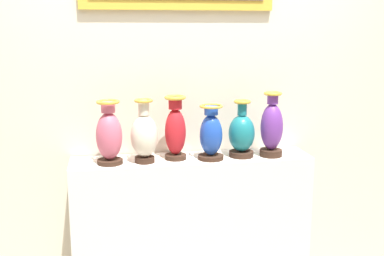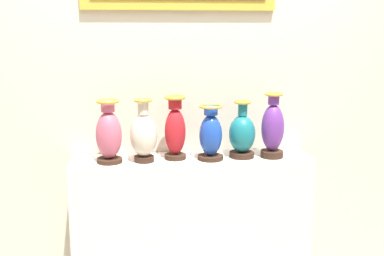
# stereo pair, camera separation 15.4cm
# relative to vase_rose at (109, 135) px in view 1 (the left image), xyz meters

# --- Properties ---
(display_shelf) EXTENTS (1.48, 0.31, 1.03)m
(display_shelf) POSITION_rel_vase_rose_xyz_m (0.50, 0.04, -0.69)
(display_shelf) COLOR silver
(display_shelf) RESTS_ON ground_plane
(back_wall) EXTENTS (3.30, 0.14, 2.98)m
(back_wall) POSITION_rel_vase_rose_xyz_m (0.50, 0.25, 0.30)
(back_wall) COLOR beige
(back_wall) RESTS_ON ground_plane
(vase_rose) EXTENTS (0.15, 0.15, 0.38)m
(vase_rose) POSITION_rel_vase_rose_xyz_m (0.00, 0.00, 0.00)
(vase_rose) COLOR #382319
(vase_rose) RESTS_ON display_shelf
(vase_ivory) EXTENTS (0.16, 0.16, 0.38)m
(vase_ivory) POSITION_rel_vase_rose_xyz_m (0.20, -0.01, -0.01)
(vase_ivory) COLOR #382319
(vase_ivory) RESTS_ON display_shelf
(vase_crimson) EXTENTS (0.13, 0.13, 0.39)m
(vase_crimson) POSITION_rel_vase_rose_xyz_m (0.39, 0.03, 0.01)
(vase_crimson) COLOR #382319
(vase_crimson) RESTS_ON display_shelf
(vase_sapphire) EXTENTS (0.16, 0.16, 0.33)m
(vase_sapphire) POSITION_rel_vase_rose_xyz_m (0.60, -0.01, -0.02)
(vase_sapphire) COLOR #382319
(vase_sapphire) RESTS_ON display_shelf
(vase_teal) EXTENTS (0.16, 0.16, 0.36)m
(vase_teal) POSITION_rel_vase_rose_xyz_m (0.80, 0.02, -0.03)
(vase_teal) COLOR #382319
(vase_teal) RESTS_ON display_shelf
(vase_violet) EXTENTS (0.14, 0.14, 0.40)m
(vase_violet) POSITION_rel_vase_rose_xyz_m (0.99, -0.01, 0.01)
(vase_violet) COLOR #382319
(vase_violet) RESTS_ON display_shelf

